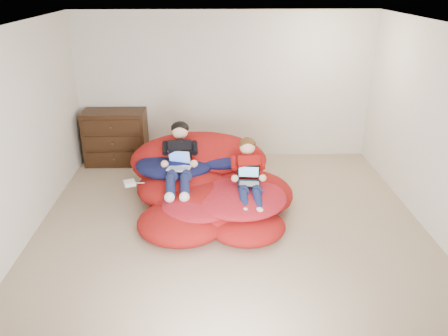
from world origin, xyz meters
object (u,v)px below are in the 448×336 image
dresser (116,137)px  laptop_black (249,178)px  laptop_white (179,163)px  younger_boy (249,172)px  older_boy (179,156)px  beanbag_pile (207,186)px

dresser → laptop_black: size_ratio=3.30×
laptop_white → laptop_black: laptop_white is taller
dresser → younger_boy: size_ratio=0.97×
older_boy → laptop_white: (-0.00, -0.10, -0.06)m
beanbag_pile → older_boy: bearing=164.9°
older_boy → younger_boy: bearing=-22.3°
beanbag_pile → dresser: bearing=135.4°
dresser → laptop_black: (2.11, -1.90, 0.10)m
older_boy → laptop_white: older_boy is taller
younger_boy → laptop_black: bearing=-90.0°
beanbag_pile → younger_boy: 0.70m
older_boy → laptop_white: 0.12m
older_boy → laptop_black: bearing=-26.4°
younger_boy → laptop_white: (-0.93, 0.28, 0.01)m
beanbag_pile → younger_boy: bearing=-27.0°
dresser → older_boy: bearing=-50.7°
younger_boy → laptop_white: younger_boy is taller
dresser → younger_boy: (2.11, -1.82, 0.16)m
dresser → younger_boy: younger_boy is taller
laptop_white → older_boy: bearing=90.0°
dresser → beanbag_pile: (1.56, -1.54, -0.18)m
beanbag_pile → laptop_white: 0.52m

